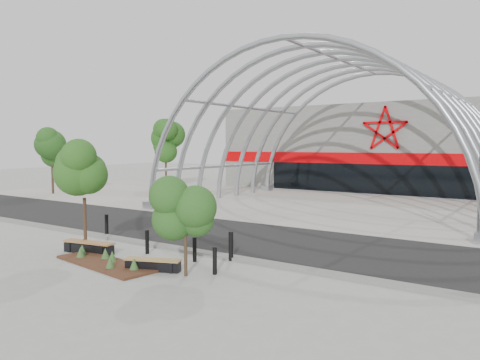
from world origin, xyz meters
The scene contains 19 objects.
ground centered at (0.00, 0.00, 0.00)m, with size 140.00×140.00×0.00m, color gray.
road centered at (0.00, 3.50, 0.01)m, with size 140.00×7.00×0.02m, color black.
forecourt centered at (0.00, 15.50, 0.02)m, with size 60.00×17.00×0.04m, color #AAA399.
kerb centered at (0.00, -0.25, 0.06)m, with size 60.00×0.50×0.12m, color slate.
arena_building centered at (0.00, 33.45, 3.99)m, with size 34.00×15.24×8.00m.
vault_canopy centered at (0.00, 15.50, 0.02)m, with size 20.80×15.80×20.36m.
planting_bed centered at (-0.75, -3.46, 0.11)m, with size 4.62×1.98×0.47m.
signal_pole centered at (9.66, 8.50, 2.51)m, with size 0.31×0.68×4.81m.
street_tree_0 centered at (-3.08, -2.48, 3.02)m, with size 1.84×1.84×4.20m.
street_tree_1 centered at (2.63, -2.93, 2.39)m, with size 1.41×1.41×3.33m.
bench_0 centered at (-2.66, -2.65, 0.23)m, with size 2.29×0.89×0.47m.
bench_1 centered at (1.29, -3.08, 0.20)m, with size 1.96×1.12×0.41m.
bollard_0 centered at (-4.84, 0.04, 0.52)m, with size 0.16×0.16×1.03m, color black.
bollard_1 centered at (-0.70, -1.41, 0.47)m, with size 0.15×0.15×0.94m, color black.
bollard_2 centered at (1.65, -1.32, 0.45)m, with size 0.14×0.14×0.90m, color black.
bollard_3 centered at (2.65, -0.45, 0.54)m, with size 0.17×0.17×1.09m, color black.
bollard_4 centered at (3.28, -2.23, 0.46)m, with size 0.15×0.15×0.91m, color black.
bg_tree_0 centered at (-20.00, 20.00, 4.64)m, with size 3.00×3.00×6.45m.
bg_tree_2 centered at (-24.00, 10.00, 3.86)m, with size 2.55×2.55×5.38m.
Camera 1 is at (12.54, -14.23, 4.24)m, focal length 35.00 mm.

